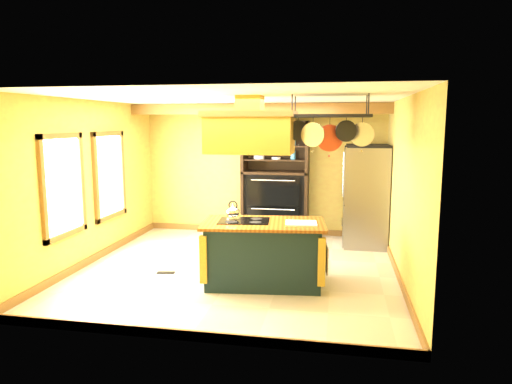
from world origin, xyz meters
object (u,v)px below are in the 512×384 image
(pot_rack, at_px, (330,124))
(hutch, at_px, (276,193))
(refrigerator, at_px, (365,198))
(kitchen_island, at_px, (264,253))
(range_hood, at_px, (250,130))

(pot_rack, distance_m, hutch, 3.35)
(refrigerator, bearing_deg, kitchen_island, -121.84)
(kitchen_island, relative_size, hutch, 0.77)
(range_hood, distance_m, pot_rack, 1.11)
(pot_rack, height_order, refrigerator, pot_rack)
(pot_rack, bearing_deg, kitchen_island, -179.24)
(pot_rack, xyz_separation_m, hutch, (-1.13, 2.83, -1.41))
(pot_rack, bearing_deg, refrigerator, 75.48)
(hutch, bearing_deg, range_hood, -89.50)
(range_hood, xyz_separation_m, refrigerator, (1.75, 2.50, -1.31))
(pot_rack, relative_size, refrigerator, 0.63)
(range_hood, bearing_deg, kitchen_island, 0.16)
(refrigerator, bearing_deg, range_hood, -124.99)
(hutch, bearing_deg, refrigerator, -10.95)
(kitchen_island, xyz_separation_m, refrigerator, (1.55, 2.50, 0.45))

